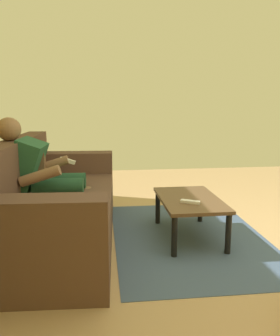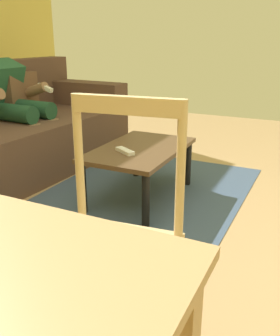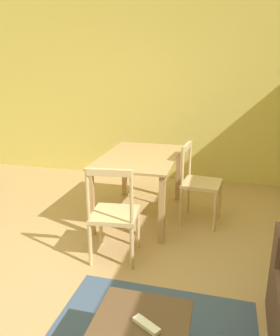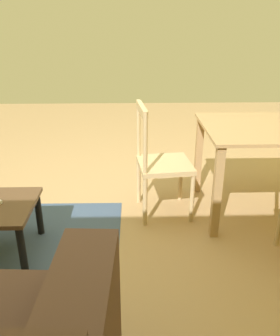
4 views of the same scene
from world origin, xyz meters
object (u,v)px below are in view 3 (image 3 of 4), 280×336
object	(u,v)px
tv_remote	(146,325)
dining_chair_facing_couch	(114,215)
dining_chair_near_wall	(199,183)
dining_table	(140,165)

from	to	relation	value
tv_remote	dining_chair_facing_couch	distance (m)	1.32
tv_remote	dining_chair_near_wall	distance (m)	2.18
dining_chair_near_wall	dining_chair_facing_couch	xyz separation A→B (m)	(0.99, -0.70, -0.02)
tv_remote	dining_chair_near_wall	size ratio (longest dim) A/B	0.19
dining_chair_facing_couch	dining_chair_near_wall	bearing A→B (deg)	144.86
dining_table	dining_chair_near_wall	xyz separation A→B (m)	(-0.00, 0.70, -0.17)
tv_remote	dining_chair_near_wall	xyz separation A→B (m)	(-2.17, 0.11, 0.08)
dining_table	dining_chair_facing_couch	world-z (taller)	dining_chair_facing_couch
dining_table	dining_chair_facing_couch	distance (m)	1.00
dining_chair_facing_couch	tv_remote	bearing A→B (deg)	26.18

